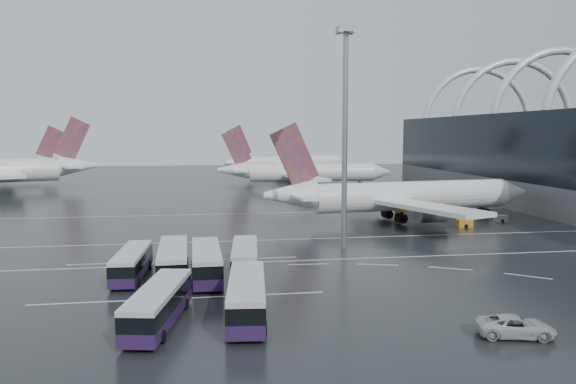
{
  "coord_description": "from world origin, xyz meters",
  "views": [
    {
      "loc": [
        -21.76,
        -69.21,
        15.74
      ],
      "look_at": [
        -9.05,
        12.94,
        7.0
      ],
      "focal_mm": 35.0,
      "sensor_mm": 36.0,
      "label": 1
    }
  ],
  "objects": [
    {
      "name": "ground",
      "position": [
        0.0,
        0.0,
        0.0
      ],
      "size": [
        420.0,
        420.0,
        0.0
      ],
      "primitive_type": "plane",
      "color": "black",
      "rests_on": "ground"
    },
    {
      "name": "lane_marking_near",
      "position": [
        0.0,
        -2.0,
        0.01
      ],
      "size": [
        120.0,
        0.25,
        0.01
      ],
      "primitive_type": "cube",
      "color": "silver",
      "rests_on": "ground"
    },
    {
      "name": "lane_marking_mid",
      "position": [
        0.0,
        12.0,
        0.01
      ],
      "size": [
        120.0,
        0.25,
        0.01
      ],
      "primitive_type": "cube",
      "color": "silver",
      "rests_on": "ground"
    },
    {
      "name": "lane_marking_far",
      "position": [
        0.0,
        40.0,
        0.01
      ],
      "size": [
        120.0,
        0.25,
        0.01
      ],
      "primitive_type": "cube",
      "color": "silver",
      "rests_on": "ground"
    },
    {
      "name": "bus_bay_line_south",
      "position": [
        -24.0,
        -16.0,
        0.01
      ],
      "size": [
        28.0,
        0.25,
        0.01
      ],
      "primitive_type": "cube",
      "color": "silver",
      "rests_on": "ground"
    },
    {
      "name": "bus_bay_line_north",
      "position": [
        -24.0,
        0.0,
        0.01
      ],
      "size": [
        28.0,
        0.25,
        0.01
      ],
      "primitive_type": "cube",
      "color": "silver",
      "rests_on": "ground"
    },
    {
      "name": "airliner_main",
      "position": [
        13.03,
        25.97,
        4.39
      ],
      "size": [
        51.79,
        45.02,
        17.54
      ],
      "rotation": [
        0.0,
        0.0,
        0.14
      ],
      "color": "white",
      "rests_on": "ground"
    },
    {
      "name": "airliner_gate_b",
      "position": [
        6.81,
        88.42,
        4.35
      ],
      "size": [
        49.98,
        45.0,
        17.38
      ],
      "rotation": [
        0.0,
        0.0,
        -0.04
      ],
      "color": "white",
      "rests_on": "ground"
    },
    {
      "name": "airliner_gate_c",
      "position": [
        9.03,
        130.49,
        4.65
      ],
      "size": [
        49.98,
        45.64,
        18.6
      ],
      "rotation": [
        0.0,
        0.0,
        0.4
      ],
      "color": "white",
      "rests_on": "ground"
    },
    {
      "name": "jet_remote_mid",
      "position": [
        -73.43,
        94.01,
        5.3
      ],
      "size": [
        45.86,
        37.36,
        20.53
      ],
      "rotation": [
        0.0,
        0.0,
        3.51
      ],
      "color": "white",
      "rests_on": "ground"
    },
    {
      "name": "jet_remote_far",
      "position": [
        -85.01,
        122.54,
        4.73
      ],
      "size": [
        40.38,
        32.96,
        18.33
      ],
      "rotation": [
        0.0,
        0.0,
        3.56
      ],
      "color": "white",
      "rests_on": "ground"
    },
    {
      "name": "bus_row_near_a",
      "position": [
        -29.46,
        -7.09,
        1.64
      ],
      "size": [
        3.48,
        12.24,
        2.98
      ],
      "rotation": [
        0.0,
        0.0,
        1.51
      ],
      "color": "#29143E",
      "rests_on": "ground"
    },
    {
      "name": "bus_row_near_b",
      "position": [
        -25.01,
        -7.53,
        1.85
      ],
      "size": [
        3.54,
        13.73,
        3.36
      ],
      "rotation": [
        0.0,
        0.0,
        1.6
      ],
      "color": "#29143E",
      "rests_on": "ground"
    },
    {
      "name": "bus_row_near_c",
      "position": [
        -21.4,
        -8.65,
        1.81
      ],
      "size": [
        3.37,
        13.42,
        3.29
      ],
      "rotation": [
        0.0,
        0.0,
        1.59
      ],
      "color": "#29143E",
      "rests_on": "ground"
    },
    {
      "name": "bus_row_near_d",
      "position": [
        -17.05,
        -6.49,
        1.68
      ],
      "size": [
        3.91,
        12.62,
        3.06
      ],
      "rotation": [
        0.0,
        0.0,
        1.48
      ],
      "color": "#29143E",
      "rests_on": "ground"
    },
    {
      "name": "bus_row_far_a",
      "position": [
        -25.45,
        -23.18,
        1.72
      ],
      "size": [
        5.17,
        13.05,
        3.14
      ],
      "rotation": [
        0.0,
        0.0,
        1.38
      ],
      "color": "#29143E",
      "rests_on": "ground"
    },
    {
      "name": "bus_row_far_c",
      "position": [
        -18.09,
        -22.33,
        1.82
      ],
      "size": [
        4.3,
        13.7,
        3.32
      ],
      "rotation": [
        0.0,
        0.0,
        1.48
      ],
      "color": "#29143E",
      "rests_on": "ground"
    },
    {
      "name": "van_curve_a",
      "position": [
        2.13,
        -30.27,
        0.83
      ],
      "size": [
        6.42,
        4.05,
        1.65
      ],
      "primitive_type": "imported",
      "rotation": [
        0.0,
        0.0,
        1.34
      ],
      "color": "beige",
      "rests_on": "ground"
    },
    {
      "name": "floodlight_mast",
      "position": [
        -2.6,
        4.55,
        18.73
      ],
      "size": [
        2.28,
        2.28,
        29.78
      ],
      "color": "gray",
      "rests_on": "ground"
    },
    {
      "name": "gse_cart_belly_a",
      "position": [
        21.76,
        18.24,
        0.68
      ],
      "size": [
        2.5,
        1.48,
        1.36
      ],
      "primitive_type": "cube",
      "color": "gold",
      "rests_on": "ground"
    },
    {
      "name": "gse_cart_belly_d",
      "position": [
        30.95,
        22.8,
        0.59
      ],
      "size": [
        2.16,
        1.28,
        1.18
      ],
      "primitive_type": "cube",
      "color": "slate",
      "rests_on": "ground"
    },
    {
      "name": "gse_cart_belly_e",
      "position": [
        16.59,
        34.62,
        0.59
      ],
      "size": [
        2.16,
        1.27,
        1.18
      ],
      "primitive_type": "cube",
      "color": "gold",
      "rests_on": "ground"
    }
  ]
}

